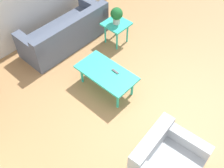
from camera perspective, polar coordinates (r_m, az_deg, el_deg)
The scene contains 7 objects.
ground_plane at distance 5.12m, azimuth 5.76°, elevation -3.56°, with size 14.00×14.00×0.00m, color #A87A4C.
sofa at distance 6.17m, azimuth -9.98°, elevation 10.79°, with size 0.83×2.08×0.77m.
armchair at distance 4.19m, azimuth 11.68°, elevation -16.31°, with size 0.93×1.00×0.74m.
coffee_table at distance 4.99m, azimuth -1.24°, elevation 2.25°, with size 1.17×0.62×0.46m.
side_table_plant at distance 6.04m, azimuth 0.97°, elevation 12.48°, with size 0.54×0.54×0.53m.
potted_plant at distance 5.87m, azimuth 1.01°, elevation 14.86°, with size 0.27×0.27×0.38m.
remote_control at distance 4.95m, azimuth 0.70°, elevation 2.75°, with size 0.16×0.05×0.02m.
Camera 1 is at (-1.71, 2.64, 4.04)m, focal length 42.00 mm.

